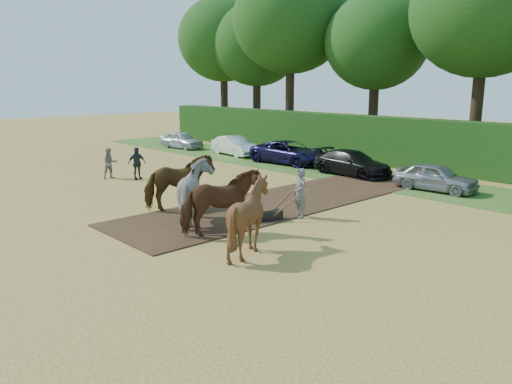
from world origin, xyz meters
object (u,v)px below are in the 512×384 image
object	(u,v)px
spectator_far	(137,163)
plough_team	(211,198)
spectator_near	(110,163)
parked_cars	(290,154)

from	to	relation	value
spectator_far	plough_team	distance (m)	10.48
spectator_near	plough_team	distance (m)	11.45
plough_team	parked_cars	size ratio (longest dim) A/B	0.31
spectator_far	parked_cars	world-z (taller)	spectator_far
plough_team	parked_cars	xyz separation A→B (m)	(-7.74, 12.22, -0.45)
spectator_near	spectator_far	distance (m)	1.53
spectator_near	spectator_far	bearing A→B (deg)	-40.23
spectator_near	plough_team	world-z (taller)	plough_team
spectator_near	parked_cars	world-z (taller)	spectator_near
spectator_near	spectator_far	size ratio (longest dim) A/B	0.96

